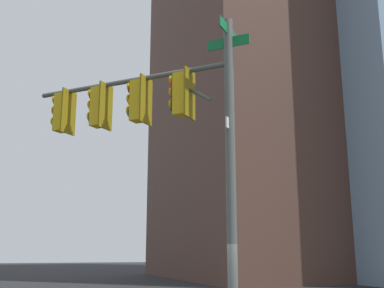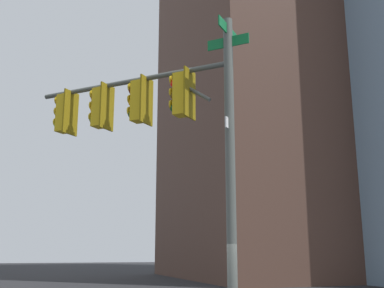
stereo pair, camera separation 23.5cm
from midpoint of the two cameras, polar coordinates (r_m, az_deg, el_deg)
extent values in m
cylinder|color=#4C514C|center=(9.86, 5.42, -4.77)|extent=(0.21, 0.21, 7.49)
cylinder|color=#4C514C|center=(11.70, -7.19, 7.54)|extent=(3.87, 3.78, 0.12)
cylinder|color=#4C514C|center=(10.76, 0.38, 6.74)|extent=(0.80, 0.78, 0.75)
cube|color=#0F6B33|center=(10.92, 5.01, 13.70)|extent=(0.76, 0.78, 0.24)
cube|color=#0F6B33|center=(10.78, 5.05, 12.28)|extent=(0.73, 0.71, 0.24)
cube|color=white|center=(10.12, 5.26, 2.44)|extent=(0.34, 0.34, 0.24)
cube|color=gold|center=(10.81, -0.57, 6.04)|extent=(0.48, 0.48, 1.00)
cube|color=#7D640C|center=(10.73, 0.34, 6.18)|extent=(0.41, 0.42, 1.16)
sphere|color=red|center=(10.99, -1.53, 7.36)|extent=(0.20, 0.20, 0.20)
cylinder|color=gold|center=(11.05, -1.83, 7.74)|extent=(0.19, 0.19, 0.23)
sphere|color=#4C330A|center=(10.89, -1.54, 5.88)|extent=(0.20, 0.20, 0.20)
cylinder|color=gold|center=(10.95, -1.84, 6.28)|extent=(0.19, 0.19, 0.23)
sphere|color=#0A3819|center=(10.80, -1.55, 4.37)|extent=(0.20, 0.20, 0.20)
cylinder|color=gold|center=(10.86, -1.85, 4.78)|extent=(0.19, 0.19, 0.23)
cube|color=gold|center=(11.34, -5.80, 5.18)|extent=(0.48, 0.48, 1.00)
cube|color=#7D640C|center=(11.25, -4.97, 5.32)|extent=(0.41, 0.42, 1.16)
sphere|color=#470A07|center=(11.54, -6.64, 6.44)|extent=(0.20, 0.20, 0.20)
cylinder|color=gold|center=(11.60, -6.90, 6.81)|extent=(0.19, 0.19, 0.23)
sphere|color=#F29E0C|center=(11.44, -6.68, 5.03)|extent=(0.20, 0.20, 0.20)
cylinder|color=gold|center=(11.51, -6.94, 5.41)|extent=(0.19, 0.19, 0.23)
sphere|color=#0A3819|center=(11.36, -6.72, 3.59)|extent=(0.20, 0.20, 0.20)
cylinder|color=gold|center=(11.42, -6.98, 3.98)|extent=(0.19, 0.19, 0.23)
cube|color=gold|center=(11.96, -10.51, 4.36)|extent=(0.48, 0.48, 1.00)
cube|color=#7D640C|center=(11.85, -9.77, 4.49)|extent=(0.41, 0.42, 1.16)
sphere|color=#470A07|center=(12.17, -11.24, 5.57)|extent=(0.20, 0.20, 0.20)
cylinder|color=gold|center=(12.24, -11.46, 5.93)|extent=(0.19, 0.19, 0.23)
sphere|color=#F29E0C|center=(12.08, -11.30, 4.22)|extent=(0.20, 0.20, 0.20)
cylinder|color=gold|center=(12.14, -11.53, 4.59)|extent=(0.19, 0.19, 0.23)
sphere|color=#0A3819|center=(11.99, -11.36, 2.86)|extent=(0.20, 0.20, 0.20)
cylinder|color=gold|center=(12.06, -11.59, 3.23)|extent=(0.19, 0.19, 0.23)
cube|color=gold|center=(12.66, -14.72, 3.61)|extent=(0.48, 0.48, 1.00)
cube|color=#7D640C|center=(12.54, -14.06, 3.73)|extent=(0.41, 0.42, 1.16)
sphere|color=#470A07|center=(12.87, -15.34, 4.76)|extent=(0.20, 0.20, 0.20)
cylinder|color=gold|center=(12.94, -15.54, 5.10)|extent=(0.19, 0.19, 0.23)
sphere|color=#4C330A|center=(12.79, -15.42, 3.48)|extent=(0.20, 0.20, 0.20)
cylinder|color=gold|center=(12.85, -15.62, 3.83)|extent=(0.19, 0.19, 0.23)
sphere|color=green|center=(12.71, -15.51, 2.18)|extent=(0.20, 0.20, 0.20)
cylinder|color=gold|center=(12.77, -15.70, 2.54)|extent=(0.19, 0.19, 0.23)
cube|color=#4C3328|center=(54.14, 12.36, 16.59)|extent=(24.45, 21.98, 57.62)
camera|label=1|loc=(0.12, -89.35, -0.15)|focal=43.75mm
camera|label=2|loc=(0.12, 90.65, 0.15)|focal=43.75mm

